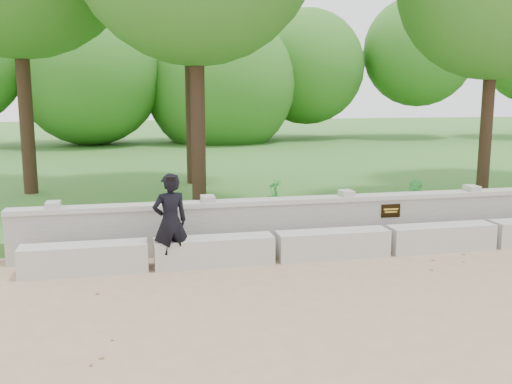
# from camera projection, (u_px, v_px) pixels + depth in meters

# --- Properties ---
(ground) EXTENTS (80.00, 80.00, 0.00)m
(ground) POSITION_uv_depth(u_px,v_px,m) (447.00, 290.00, 7.96)
(ground) COLOR #A08062
(ground) RESTS_ON ground
(lawn) EXTENTS (40.00, 22.00, 0.25)m
(lawn) POSITION_uv_depth(u_px,v_px,m) (247.00, 163.00, 21.41)
(lawn) COLOR #3A6B25
(lawn) RESTS_ON ground
(concrete_bench) EXTENTS (11.90, 0.45, 0.45)m
(concrete_bench) POSITION_uv_depth(u_px,v_px,m) (388.00, 241.00, 9.75)
(concrete_bench) COLOR beige
(concrete_bench) RESTS_ON ground
(parapet_wall) EXTENTS (12.50, 0.35, 0.90)m
(parapet_wall) POSITION_uv_depth(u_px,v_px,m) (372.00, 218.00, 10.38)
(parapet_wall) COLOR #B1AFA7
(parapet_wall) RESTS_ON ground
(man_main) EXTENTS (0.63, 0.58, 1.52)m
(man_main) POSITION_uv_depth(u_px,v_px,m) (170.00, 222.00, 8.78)
(man_main) COLOR black
(man_main) RESTS_ON ground
(shrub_a) EXTENTS (0.41, 0.37, 0.64)m
(shrub_a) POSITION_uv_depth(u_px,v_px,m) (167.00, 212.00, 10.42)
(shrub_a) COLOR #2D8633
(shrub_a) RESTS_ON lawn
(shrub_b) EXTENTS (0.36, 0.42, 0.69)m
(shrub_b) POSITION_uv_depth(u_px,v_px,m) (415.00, 197.00, 11.82)
(shrub_b) COLOR #2D8633
(shrub_b) RESTS_ON lawn
(shrub_d) EXTENTS (0.39, 0.42, 0.62)m
(shrub_d) POSITION_uv_depth(u_px,v_px,m) (275.00, 194.00, 12.36)
(shrub_d) COLOR #2D8633
(shrub_d) RESTS_ON lawn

